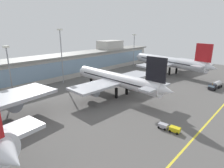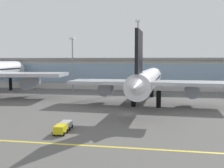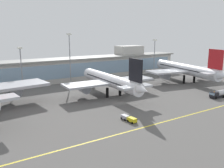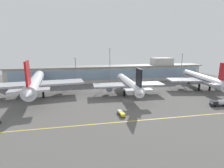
% 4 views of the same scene
% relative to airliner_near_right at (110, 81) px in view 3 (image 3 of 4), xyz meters
% --- Properties ---
extents(ground_plane, '(200.53, 200.53, 0.00)m').
position_rel_airliner_near_right_xyz_m(ground_plane, '(-3.12, -11.91, -6.02)').
color(ground_plane, '#5B5956').
extents(taxiway_centreline_stripe, '(160.42, 0.50, 0.01)m').
position_rel_airliner_near_right_xyz_m(taxiway_centreline_stripe, '(-3.12, -33.91, -6.01)').
color(taxiway_centreline_stripe, yellow).
rests_on(taxiway_centreline_stripe, ground).
extents(terminal_building, '(146.24, 14.00, 17.08)m').
position_rel_airliner_near_right_xyz_m(terminal_building, '(-1.23, 38.80, 0.35)').
color(terminal_building, beige).
rests_on(terminal_building, ground).
extents(airliner_near_right, '(38.59, 47.90, 16.50)m').
position_rel_airliner_near_right_xyz_m(airliner_near_right, '(0.00, 0.00, 0.00)').
color(airliner_near_right, black).
rests_on(airliner_near_right, ground).
extents(airliner_far_right, '(42.18, 53.35, 17.99)m').
position_rel_airliner_near_right_xyz_m(airliner_far_right, '(47.18, 1.75, 0.55)').
color(airliner_far_right, black).
rests_on(airliner_far_right, ground).
extents(fuel_tanker_truck, '(9.24, 3.68, 2.90)m').
position_rel_airliner_near_right_xyz_m(fuel_tanker_truck, '(34.26, -26.40, -4.51)').
color(fuel_tanker_truck, black).
rests_on(fuel_tanker_truck, ground).
extents(service_truck_far, '(2.09, 5.70, 1.40)m').
position_rel_airliner_near_right_xyz_m(service_truck_far, '(-11.22, -27.96, -5.23)').
color(service_truck_far, black).
rests_on(service_truck_far, ground).
extents(apron_light_mast_west, '(1.80, 1.80, 24.75)m').
position_rel_airliner_near_right_xyz_m(apron_light_mast_west, '(-5.03, 28.83, 10.06)').
color(apron_light_mast_west, gray).
rests_on(apron_light_mast_west, ground).
extents(apron_light_mast_centre, '(1.80, 1.80, 19.06)m').
position_rel_airliner_near_right_xyz_m(apron_light_mast_centre, '(-28.26, 27.47, 6.87)').
color(apron_light_mast_centre, gray).
rests_on(apron_light_mast_centre, ground).
extents(apron_light_mast_east, '(1.80, 1.80, 21.19)m').
position_rel_airliner_near_right_xyz_m(apron_light_mast_east, '(49.93, 28.49, 8.08)').
color(apron_light_mast_east, gray).
rests_on(apron_light_mast_east, ground).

